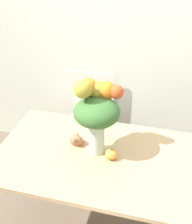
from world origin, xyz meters
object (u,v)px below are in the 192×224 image
flower_vase (96,108)px  pumpkin (111,154)px  dining_chair_near_window (91,120)px  turkey_figurine (77,139)px

flower_vase → pumpkin: bearing=-30.0°
flower_vase → dining_chair_near_window: 1.01m
turkey_figurine → dining_chair_near_window: bearing=98.8°
turkey_figurine → dining_chair_near_window: 0.81m
flower_vase → pumpkin: flower_vase is taller
turkey_figurine → dining_chair_near_window: size_ratio=0.14×
flower_vase → dining_chair_near_window: size_ratio=0.59×
pumpkin → flower_vase: bearing=150.0°
pumpkin → dining_chair_near_window: size_ratio=0.09×
flower_vase → turkey_figurine: bearing=169.7°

